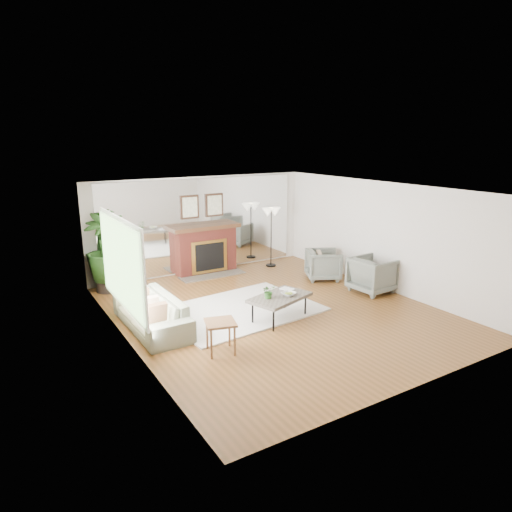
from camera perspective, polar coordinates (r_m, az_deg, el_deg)
ground at (r=9.46m, az=2.41°, el=-6.91°), size 7.00×7.00×0.00m
wall_left at (r=7.87m, az=-15.93°, el=-2.34°), size 0.02×7.00×2.50m
wall_right at (r=10.99m, az=15.57°, el=2.42°), size 0.02×7.00×2.50m
wall_back at (r=12.06m, az=-6.80°, el=3.91°), size 6.00×0.02×2.50m
mirror_panel at (r=12.04m, az=-6.76°, el=3.89°), size 5.40×0.04×2.40m
window_panel at (r=8.22m, az=-16.54°, el=-0.93°), size 0.04×2.40×1.50m
fireplace at (r=11.98m, az=-6.25°, el=0.96°), size 1.85×0.83×2.05m
area_rug at (r=9.48m, az=-2.04°, el=-6.75°), size 3.29×2.49×0.03m
coffee_table at (r=8.89m, az=2.99°, el=-5.26°), size 1.38×1.06×0.49m
sofa at (r=8.74m, az=-12.94°, el=-6.93°), size 0.88×2.15×0.62m
armchair_back at (r=11.57m, az=8.43°, el=-1.06°), size 1.10×1.09×0.75m
armchair_front at (r=10.82m, az=14.37°, el=-2.27°), size 0.95×0.93×0.82m
side_table at (r=7.59m, az=-4.47°, el=-8.78°), size 0.59×0.59×0.55m
potted_ficus at (r=10.94m, az=-18.33°, el=0.73°), size 1.11×1.11×1.84m
floor_lamp at (r=12.39m, az=1.93°, el=4.94°), size 0.53×0.29×1.63m
tabletop_plant at (r=8.70m, az=1.59°, el=-4.43°), size 0.26×0.23×0.28m
fruit_bowl at (r=8.90m, az=4.10°, el=-4.75°), size 0.32×0.32×0.07m
book at (r=9.16m, az=3.58°, el=-4.32°), size 0.28×0.32×0.02m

